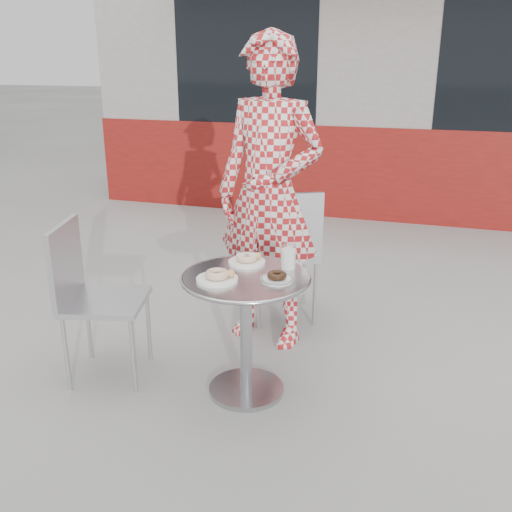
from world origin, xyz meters
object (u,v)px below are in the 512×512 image
(bistro_table, at_px, (246,306))
(plate_checker, at_px, (277,278))
(chair_far, at_px, (283,278))
(plate_far, at_px, (247,259))
(chair_left, at_px, (106,330))
(milk_cup, at_px, (288,258))
(plate_near, at_px, (218,276))
(seated_person, at_px, (269,195))

(bistro_table, distance_m, plate_checker, 0.24)
(chair_far, bearing_deg, bistro_table, 69.94)
(chair_far, height_order, plate_far, chair_far)
(chair_left, bearing_deg, chair_far, -50.13)
(plate_far, xyz_separation_m, milk_cup, (0.23, -0.01, 0.04))
(chair_left, distance_m, milk_cup, 1.09)
(bistro_table, relative_size, chair_far, 0.73)
(bistro_table, relative_size, plate_checker, 3.98)
(plate_checker, bearing_deg, chair_far, 102.93)
(chair_left, bearing_deg, plate_near, -108.00)
(chair_left, bearing_deg, seated_person, -60.01)
(plate_near, height_order, plate_checker, plate_near)
(seated_person, bearing_deg, chair_left, -122.90)
(chair_far, height_order, chair_left, chair_far)
(chair_far, distance_m, seated_person, 0.71)
(bistro_table, distance_m, seated_person, 0.78)
(chair_far, xyz_separation_m, plate_near, (-0.05, -1.07, 0.40))
(bistro_table, height_order, milk_cup, milk_cup)
(chair_left, bearing_deg, milk_cup, -91.47)
(chair_left, height_order, seated_person, seated_person)
(plate_far, relative_size, plate_checker, 1.17)
(seated_person, height_order, milk_cup, seated_person)
(milk_cup, bearing_deg, seated_person, 116.72)
(plate_near, distance_m, plate_checker, 0.29)
(chair_left, height_order, milk_cup, chair_left)
(bistro_table, relative_size, chair_left, 0.76)
(bistro_table, distance_m, plate_near, 0.23)
(bistro_table, xyz_separation_m, seated_person, (-0.07, 0.66, 0.42))
(chair_far, height_order, plate_checker, chair_far)
(chair_far, distance_m, chair_left, 1.26)
(chair_far, xyz_separation_m, plate_far, (0.01, -0.79, 0.40))
(bistro_table, distance_m, plate_far, 0.26)
(bistro_table, height_order, chair_left, chair_left)
(plate_checker, height_order, milk_cup, milk_cup)
(seated_person, xyz_separation_m, plate_far, (0.02, -0.48, -0.24))
(bistro_table, bearing_deg, plate_far, 105.75)
(chair_far, height_order, milk_cup, chair_far)
(chair_left, height_order, plate_near, chair_left)
(plate_far, xyz_separation_m, plate_checker, (0.22, -0.19, -0.01))
(plate_checker, bearing_deg, seated_person, 109.36)
(seated_person, bearing_deg, plate_near, -80.52)
(plate_checker, bearing_deg, bistro_table, 175.64)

